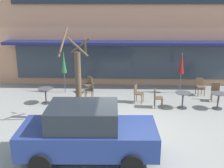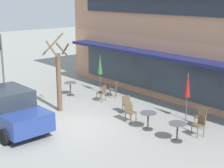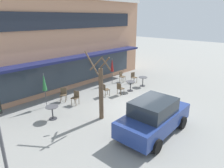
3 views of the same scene
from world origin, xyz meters
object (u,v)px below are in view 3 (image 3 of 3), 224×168
object	(u,v)px
patio_umbrella_cream_folded	(44,82)
cafe_chair_2	(122,76)
cafe_chair_5	(105,89)
cafe_chair_1	(134,77)
street_tree	(101,90)
cafe_table_near_wall	(52,110)
patio_umbrella_green_folded	(112,65)
cafe_table_by_tree	(130,84)
cafe_chair_4	(76,97)
cafe_table_streetside	(143,80)
cafe_chair_3	(63,94)
cafe_chair_0	(120,88)
parked_sedan	(154,116)

from	to	relation	value
patio_umbrella_cream_folded	cafe_chair_2	size ratio (longest dim) A/B	2.47
patio_umbrella_cream_folded	cafe_chair_5	bearing A→B (deg)	-20.63
cafe_chair_1	street_tree	bearing A→B (deg)	-158.05
cafe_table_near_wall	patio_umbrella_green_folded	xyz separation A→B (m)	(6.77, 1.78, 1.11)
cafe_table_by_tree	cafe_chair_4	bearing A→B (deg)	166.33
cafe_table_near_wall	cafe_table_streetside	world-z (taller)	same
cafe_table_near_wall	cafe_chair_4	xyz separation A→B (m)	(2.09, 0.64, 0.01)
cafe_table_by_tree	cafe_chair_3	size ratio (longest dim) A/B	0.85
cafe_table_near_wall	cafe_table_by_tree	distance (m)	6.47
cafe_table_by_tree	cafe_chair_0	world-z (taller)	cafe_chair_0
cafe_table_by_tree	cafe_chair_2	distance (m)	2.34
patio_umbrella_cream_folded	parked_sedan	bearing A→B (deg)	-73.11
patio_umbrella_cream_folded	street_tree	size ratio (longest dim) A/B	0.58
cafe_table_streetside	patio_umbrella_green_folded	world-z (taller)	patio_umbrella_green_folded
cafe_table_near_wall	cafe_chair_5	world-z (taller)	cafe_chair_5
patio_umbrella_green_folded	street_tree	xyz separation A→B (m)	(-4.88, -3.69, 0.05)
cafe_table_by_tree	cafe_chair_0	distance (m)	1.18
cafe_table_streetside	cafe_chair_4	xyz separation A→B (m)	(-5.96, 1.10, 0.01)
patio_umbrella_green_folded	street_tree	bearing A→B (deg)	-142.94
cafe_table_by_tree	cafe_chair_0	size ratio (longest dim) A/B	0.85
cafe_chair_0	cafe_chair_5	world-z (taller)	same
cafe_chair_3	patio_umbrella_cream_folded	bearing A→B (deg)	179.93
cafe_table_near_wall	cafe_chair_0	world-z (taller)	cafe_chair_0
cafe_table_near_wall	cafe_chair_0	distance (m)	5.29
patio_umbrella_cream_folded	cafe_table_streetside	bearing A→B (deg)	-16.14
cafe_table_streetside	cafe_chair_1	bearing A→B (deg)	78.53
cafe_table_by_tree	patio_umbrella_green_folded	bearing A→B (deg)	81.82
cafe_table_by_tree	cafe_chair_1	distance (m)	2.12
patio_umbrella_green_folded	cafe_chair_1	distance (m)	2.17
cafe_table_streetside	patio_umbrella_cream_folded	xyz separation A→B (m)	(-7.46, 2.16, 1.11)
cafe_chair_0	patio_umbrella_cream_folded	bearing A→B (deg)	156.10
patio_umbrella_green_folded	cafe_chair_1	size ratio (longest dim) A/B	2.47
cafe_table_streetside	cafe_table_by_tree	distance (m)	1.60
cafe_table_near_wall	patio_umbrella_cream_folded	world-z (taller)	patio_umbrella_cream_folded
parked_sedan	cafe_chair_1	bearing A→B (deg)	43.89
parked_sedan	cafe_chair_4	bearing A→B (deg)	95.10
cafe_table_near_wall	patio_umbrella_cream_folded	xyz separation A→B (m)	(0.60, 1.70, 1.11)
cafe_chair_2	cafe_chair_5	world-z (taller)	same
cafe_table_near_wall	cafe_chair_0	size ratio (longest dim) A/B	0.85
cafe_chair_4	cafe_table_streetside	bearing A→B (deg)	-10.46
cafe_table_by_tree	cafe_table_streetside	bearing A→B (deg)	-1.41
cafe_table_streetside	parked_sedan	world-z (taller)	parked_sedan
cafe_table_streetside	patio_umbrella_green_folded	xyz separation A→B (m)	(-1.28, 2.23, 1.11)
cafe_table_streetside	cafe_chair_3	size ratio (longest dim) A/B	0.85
cafe_table_by_tree	cafe_table_near_wall	bearing A→B (deg)	176.29
cafe_table_by_tree	cafe_chair_2	world-z (taller)	cafe_chair_2
parked_sedan	cafe_chair_3	bearing A→B (deg)	96.15
cafe_table_near_wall	patio_umbrella_green_folded	world-z (taller)	patio_umbrella_green_folded
street_tree	cafe_chair_0	bearing A→B (deg)	24.40
cafe_table_streetside	cafe_chair_1	xyz separation A→B (m)	(0.23, 1.12, 0.01)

